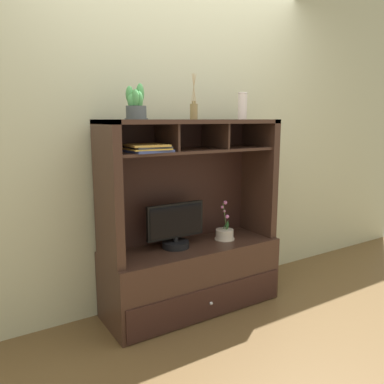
% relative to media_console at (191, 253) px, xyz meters
% --- Properties ---
extents(floor_plane, '(6.00, 6.00, 0.02)m').
position_rel_media_console_xyz_m(floor_plane, '(0.00, -0.01, -0.45)').
color(floor_plane, brown).
rests_on(floor_plane, ground).
extents(back_wall, '(6.00, 0.02, 2.80)m').
position_rel_media_console_xyz_m(back_wall, '(0.00, 0.26, 0.96)').
color(back_wall, beige).
rests_on(back_wall, ground).
extents(media_console, '(1.36, 0.52, 1.45)m').
position_rel_media_console_xyz_m(media_console, '(0.00, 0.00, 0.00)').
color(media_console, '#3B251C').
rests_on(media_console, ground).
extents(tv_monitor, '(0.46, 0.20, 0.34)m').
position_rel_media_console_xyz_m(tv_monitor, '(-0.13, 0.01, 0.21)').
color(tv_monitor, black).
rests_on(tv_monitor, media_console).
extents(potted_orchid, '(0.16, 0.16, 0.31)m').
position_rel_media_console_xyz_m(potted_orchid, '(0.30, -0.02, 0.11)').
color(potted_orchid, beige).
rests_on(potted_orchid, media_console).
extents(magazine_stack_left, '(0.29, 0.28, 0.05)m').
position_rel_media_console_xyz_m(magazine_stack_left, '(-0.39, -0.07, 0.82)').
color(magazine_stack_left, '#384581').
rests_on(magazine_stack_left, media_console).
extents(diffuser_bottle, '(0.06, 0.06, 0.32)m').
position_rel_media_console_xyz_m(diffuser_bottle, '(-0.00, -0.03, 1.07)').
color(diffuser_bottle, olive).
rests_on(diffuser_bottle, media_console).
extents(potted_succulent, '(0.15, 0.15, 0.23)m').
position_rel_media_console_xyz_m(potted_succulent, '(-0.44, -0.03, 1.10)').
color(potted_succulent, '#474F52').
rests_on(potted_succulent, media_console).
extents(ceramic_vase, '(0.07, 0.07, 0.20)m').
position_rel_media_console_xyz_m(ceramic_vase, '(0.44, -0.03, 1.11)').
color(ceramic_vase, silver).
rests_on(ceramic_vase, media_console).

